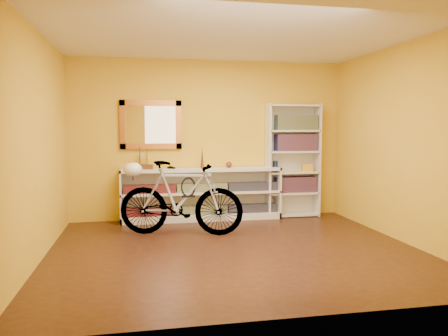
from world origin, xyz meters
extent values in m
cube|color=black|center=(0.00, 0.00, -0.01)|extent=(4.50, 4.00, 0.01)
cube|color=silver|center=(0.00, 0.00, 2.60)|extent=(4.50, 4.00, 0.01)
cube|color=gold|center=(0.00, 2.00, 1.30)|extent=(4.50, 0.01, 2.60)
cube|color=gold|center=(-2.25, 0.00, 1.30)|extent=(0.01, 4.00, 2.60)
cube|color=gold|center=(2.25, 0.00, 1.30)|extent=(0.01, 4.00, 2.60)
cube|color=brown|center=(-0.95, 1.97, 1.55)|extent=(0.98, 0.06, 0.78)
cube|color=silver|center=(0.90, 1.99, 0.25)|extent=(0.09, 0.02, 0.09)
cube|color=black|center=(-0.15, 1.79, 0.17)|extent=(2.50, 0.13, 0.14)
cube|color=navy|center=(-0.15, 1.79, 0.54)|extent=(2.50, 0.13, 0.14)
imported|color=black|center=(-0.64, 1.81, 0.85)|extent=(0.00, 0.01, 0.00)
cone|color=brown|center=(-0.14, 1.81, 1.02)|extent=(0.06, 0.06, 0.34)
sphere|color=brown|center=(0.30, 1.81, 0.90)|extent=(0.10, 0.10, 0.10)
cube|color=maroon|center=(1.45, 1.84, 0.55)|extent=(0.70, 0.22, 0.26)
cube|color=maroon|center=(1.45, 1.84, 1.25)|extent=(0.70, 0.22, 0.28)
cube|color=#1C5B63|center=(1.45, 1.84, 1.59)|extent=(0.70, 0.22, 0.25)
cylinder|color=navy|center=(1.09, 1.82, 0.86)|extent=(0.08, 0.08, 0.19)
cube|color=maroon|center=(1.20, 1.87, 1.57)|extent=(0.17, 0.17, 0.20)
cube|color=gold|center=(1.65, 1.80, 0.83)|extent=(0.19, 0.15, 0.13)
imported|color=silver|center=(-0.58, 0.88, 0.52)|extent=(0.91, 1.83, 1.04)
ellipsoid|color=white|center=(-1.23, 1.05, 0.92)|extent=(0.26, 0.25, 0.20)
torus|color=black|center=(-0.48, 0.85, 0.68)|extent=(0.21, 0.02, 0.21)
camera|label=1|loc=(-1.13, -5.16, 1.49)|focal=35.07mm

